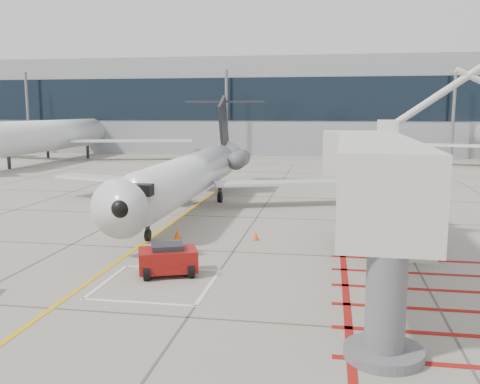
# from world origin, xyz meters

# --- Properties ---
(ground_plane) EXTENTS (260.00, 260.00, 0.00)m
(ground_plane) POSITION_xyz_m (0.00, 0.00, 0.00)
(ground_plane) COLOR gray
(ground_plane) RESTS_ON ground
(regional_jet) EXTENTS (22.99, 28.86, 7.51)m
(regional_jet) POSITION_xyz_m (-4.64, 12.08, 3.75)
(regional_jet) COLOR silver
(regional_jet) RESTS_ON ground_plane
(jet_bridge) EXTENTS (8.96, 18.30, 7.25)m
(jet_bridge) POSITION_xyz_m (5.97, 0.36, 3.63)
(jet_bridge) COLOR silver
(jet_bridge) RESTS_ON ground_plane
(pushback_tug) EXTENTS (2.63, 2.14, 1.33)m
(pushback_tug) POSITION_xyz_m (-1.92, 0.16, 0.66)
(pushback_tug) COLOR maroon
(pushback_tug) RESTS_ON ground_plane
(baggage_cart) EXTENTS (2.33, 1.77, 1.31)m
(baggage_cart) POSITION_xyz_m (5.85, 6.18, 0.65)
(baggage_cart) COLOR #535357
(baggage_cart) RESTS_ON ground_plane
(ground_power_unit) EXTENTS (2.42, 1.69, 1.75)m
(ground_power_unit) POSITION_xyz_m (7.96, 4.17, 0.88)
(ground_power_unit) COLOR beige
(ground_power_unit) RESTS_ON ground_plane
(cone_nose) EXTENTS (0.38, 0.38, 0.53)m
(cone_nose) POSITION_xyz_m (-3.25, 6.09, 0.26)
(cone_nose) COLOR #FF5B0D
(cone_nose) RESTS_ON ground_plane
(cone_side) EXTENTS (0.32, 0.32, 0.45)m
(cone_side) POSITION_xyz_m (0.73, 6.40, 0.22)
(cone_side) COLOR #FF510D
(cone_side) RESTS_ON ground_plane
(terminal_building) EXTENTS (180.00, 28.00, 14.00)m
(terminal_building) POSITION_xyz_m (10.00, 70.00, 7.00)
(terminal_building) COLOR gray
(terminal_building) RESTS_ON ground_plane
(terminal_glass_band) EXTENTS (180.00, 0.10, 6.00)m
(terminal_glass_band) POSITION_xyz_m (10.00, 55.95, 8.00)
(terminal_glass_band) COLOR black
(terminal_glass_band) RESTS_ON ground_plane
(bg_aircraft_b) EXTENTS (34.81, 38.68, 11.60)m
(bg_aircraft_b) POSITION_xyz_m (-30.80, 46.00, 5.80)
(bg_aircraft_b) COLOR silver
(bg_aircraft_b) RESTS_ON ground_plane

